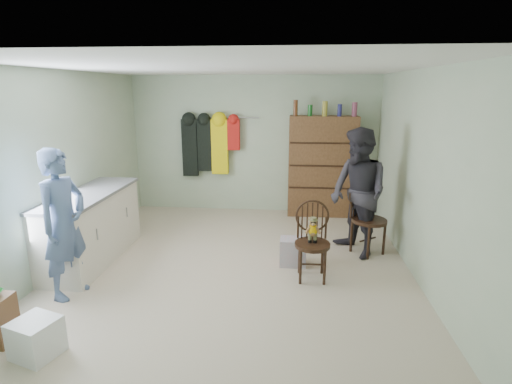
# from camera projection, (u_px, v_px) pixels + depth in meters

# --- Properties ---
(ground_plane) EXTENTS (5.00, 5.00, 0.00)m
(ground_plane) POSITION_uv_depth(u_px,v_px,m) (236.00, 264.00, 5.30)
(ground_plane) COLOR beige
(ground_plane) RESTS_ON ground
(room_walls) EXTENTS (5.00, 5.00, 5.00)m
(room_walls) POSITION_uv_depth(u_px,v_px,m) (240.00, 141.00, 5.41)
(room_walls) COLOR #B7C7A7
(room_walls) RESTS_ON ground
(counter) EXTENTS (0.64, 1.86, 0.94)m
(counter) POSITION_uv_depth(u_px,v_px,m) (92.00, 226.00, 5.35)
(counter) COLOR silver
(counter) RESTS_ON ground
(plastic_tub) EXTENTS (0.44, 0.43, 0.34)m
(plastic_tub) POSITION_uv_depth(u_px,v_px,m) (36.00, 338.00, 3.46)
(plastic_tub) COLOR white
(plastic_tub) RESTS_ON ground
(chair_front) EXTENTS (0.44, 0.44, 0.96)m
(chair_front) POSITION_uv_depth(u_px,v_px,m) (312.00, 236.00, 4.82)
(chair_front) COLOR black
(chair_front) RESTS_ON ground
(chair_far) EXTENTS (0.65, 0.65, 1.04)m
(chair_far) POSITION_uv_depth(u_px,v_px,m) (366.00, 214.00, 5.58)
(chair_far) COLOR black
(chair_far) RESTS_ON ground
(striped_bag) EXTENTS (0.34, 0.27, 0.36)m
(striped_bag) POSITION_uv_depth(u_px,v_px,m) (293.00, 252.00, 5.26)
(striped_bag) COLOR #E57274
(striped_bag) RESTS_ON ground
(person_left) EXTENTS (0.53, 0.69, 1.67)m
(person_left) POSITION_uv_depth(u_px,v_px,m) (64.00, 224.00, 4.35)
(person_left) COLOR slate
(person_left) RESTS_ON ground
(person_right) EXTENTS (1.00, 1.08, 1.77)m
(person_right) POSITION_uv_depth(u_px,v_px,m) (358.00, 193.00, 5.42)
(person_right) COLOR #2D2B33
(person_right) RESTS_ON ground
(dresser) EXTENTS (1.20, 0.39, 2.07)m
(dresser) POSITION_uv_depth(u_px,v_px,m) (322.00, 166.00, 7.17)
(dresser) COLOR brown
(dresser) RESTS_ON ground
(coat_rack) EXTENTS (1.42, 0.12, 1.09)m
(coat_rack) POSITION_uv_depth(u_px,v_px,m) (209.00, 145.00, 7.35)
(coat_rack) COLOR #99999E
(coat_rack) RESTS_ON ground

